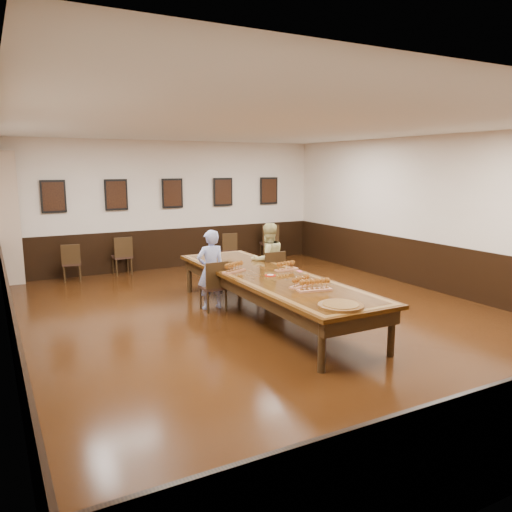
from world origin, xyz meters
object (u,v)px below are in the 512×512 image
chair_man (213,285)px  chair_woman (270,274)px  conference_table (270,283)px  spare_chair_b (122,255)px  spare_chair_d (269,242)px  spare_chair_c (228,249)px  carved_platter (341,306)px  spare_chair_a (72,262)px  person_woman (268,260)px  person_man (211,270)px

chair_man → chair_woman: (1.35, 0.28, 0.02)m
chair_man → conference_table: bearing=126.7°
spare_chair_b → spare_chair_d: 4.07m
spare_chair_c → carved_platter: spare_chair_c is taller
spare_chair_a → spare_chair_c: 3.92m
spare_chair_c → person_woman: (-0.68, -3.32, 0.31)m
spare_chair_d → carved_platter: 7.46m
spare_chair_c → person_woman: 3.40m
chair_woman → spare_chair_d: 4.08m
chair_woman → person_woman: person_woman is taller
spare_chair_d → conference_table: spare_chair_d is taller
chair_woman → person_woman: bearing=-90.0°
chair_woman → person_woman: size_ratio=0.64×
conference_table → spare_chair_a: bearing=119.2°
spare_chair_b → spare_chair_c: 2.76m
chair_man → spare_chair_c: 4.22m
spare_chair_a → spare_chair_b: size_ratio=0.93×
spare_chair_c → spare_chair_b: bearing=6.7°
spare_chair_b → carved_platter: 7.00m
chair_woman → spare_chair_b: bearing=-58.0°
spare_chair_c → spare_chair_d: 1.33m
person_man → conference_table: bearing=123.9°
chair_man → spare_chair_b: spare_chair_b is taller
chair_woman → spare_chair_a: (-3.24, 3.39, -0.04)m
chair_woman → spare_chair_c: (0.68, 3.42, -0.04)m
chair_woman → spare_chair_d: bearing=-117.5°
spare_chair_a → conference_table: 5.24m
person_man → chair_woman: bearing=-172.0°
spare_chair_b → spare_chair_d: size_ratio=0.93×
carved_platter → spare_chair_a: bearing=109.6°
conference_table → spare_chair_c: bearing=73.4°
spare_chair_d → carved_platter: size_ratio=1.29×
conference_table → chair_woman: bearing=59.8°
spare_chair_d → person_man: (-3.35, -3.75, 0.23)m
chair_man → person_woman: person_woman is taller
spare_chair_a → carved_platter: (2.39, -6.72, 0.34)m
chair_woman → spare_chair_c: bearing=-99.5°
spare_chair_c → spare_chair_d: (1.32, 0.14, 0.07)m
spare_chair_d → spare_chair_c: bearing=20.2°
conference_table → person_woman: bearing=61.6°
chair_man → chair_woman: size_ratio=0.97×
conference_table → spare_chair_b: bearing=106.3°
spare_chair_c → chair_man: bearing=70.8°
person_woman → conference_table: bearing=63.4°
spare_chair_d → person_woman: person_woman is taller
person_man → person_woman: bearing=-167.9°
chair_woman → spare_chair_c: size_ratio=1.10×
spare_chair_a → person_woman: size_ratio=0.58×
spare_chair_a → spare_chair_c: bearing=-169.5°
spare_chair_c → carved_platter: size_ratio=1.12×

